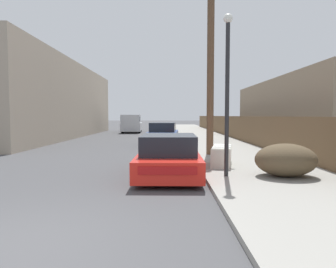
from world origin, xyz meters
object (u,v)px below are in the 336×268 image
brush_pile (284,160)px  car_parked_mid (162,134)px  discarded_fridge (220,155)px  street_lamp (226,83)px  parked_sports_car_red (167,157)px  pickup_truck (130,124)px  utility_pole (209,60)px

brush_pile → car_parked_mid: bearing=109.2°
discarded_fridge → brush_pile: bearing=-41.6°
car_parked_mid → brush_pile: car_parked_mid is taller
discarded_fridge → street_lamp: 3.07m
discarded_fridge → parked_sports_car_red: bearing=-133.9°
pickup_truck → brush_pile: pickup_truck is taller
street_lamp → pickup_truck: bearing=103.2°
car_parked_mid → brush_pile: bearing=-67.2°
car_parked_mid → utility_pole: (2.18, -5.64, 3.65)m
pickup_truck → street_lamp: street_lamp is taller
utility_pole → discarded_fridge: bearing=-89.6°
discarded_fridge → parked_sports_car_red: size_ratio=0.44×
street_lamp → brush_pile: bearing=-1.7°
parked_sports_car_red → pickup_truck: 23.90m
car_parked_mid → utility_pole: size_ratio=0.51×
discarded_fridge → brush_pile: (1.46, -2.03, 0.14)m
pickup_truck → street_lamp: size_ratio=1.27×
discarded_fridge → pickup_truck: (-5.90, 22.32, 0.51)m
car_parked_mid → pickup_truck: size_ratio=0.72×
car_parked_mid → street_lamp: bearing=-75.7°
discarded_fridge → car_parked_mid: bearing=117.2°
parked_sports_car_red → brush_pile: (3.34, -0.79, 0.01)m
parked_sports_car_red → pickup_truck: pickup_truck is taller
discarded_fridge → utility_pole: size_ratio=0.24×
parked_sports_car_red → brush_pile: 3.43m
street_lamp → parked_sports_car_red: bearing=155.8°
pickup_truck → utility_pole: bearing=103.9°
discarded_fridge → street_lamp: street_lamp is taller
brush_pile → discarded_fridge: bearing=125.7°
discarded_fridge → pickup_truck: size_ratio=0.33×
pickup_truck → parked_sports_car_red: bearing=96.8°
parked_sports_car_red → utility_pole: 5.84m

